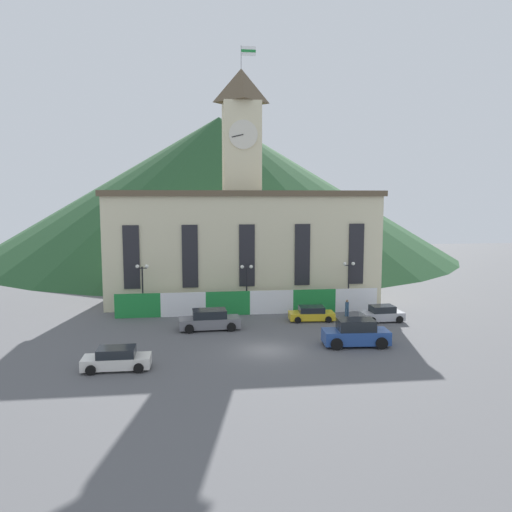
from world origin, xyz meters
The scene contains 13 objects.
ground_plane centered at (0.00, 0.00, 0.00)m, with size 160.00×160.00×0.00m, color #565659.
civic_building centered at (0.00, 19.72, 6.87)m, with size 29.60×11.35×27.84m.
banner_fence centered at (0.00, 11.69, 1.18)m, with size 26.02×0.12×2.36m.
hillside_backdrop centered at (0.00, 65.75, 13.70)m, with size 91.70×91.70×27.39m, color #234C28.
street_lamp_far_left centered at (-10.45, 12.98, 3.63)m, with size 1.26×0.36×4.99m.
street_lamp_far_right centered at (-0.18, 12.98, 3.49)m, with size 1.26×0.36×4.76m.
street_lamp_left centered at (10.43, 12.98, 3.57)m, with size 1.26×0.36×4.90m.
car_yellow_coupe centered at (5.47, 8.58, 0.63)m, with size 4.30×2.33×1.35m.
car_gray_pickup centered at (-4.15, 6.64, 0.81)m, with size 5.39×2.57×1.75m.
car_silver_hatch centered at (11.93, 7.44, 0.69)m, with size 3.97×2.15×1.50m.
car_white_taxi centered at (-10.69, -2.84, 0.69)m, with size 4.51×2.14×1.50m.
car_blue_van centered at (7.01, 0.32, 0.96)m, with size 5.21×2.62×2.10m.
pedestrian centered at (9.29, 9.79, 0.89)m, with size 0.43×0.43×1.64m.
Camera 1 is at (-5.48, -36.22, 11.54)m, focal length 35.00 mm.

